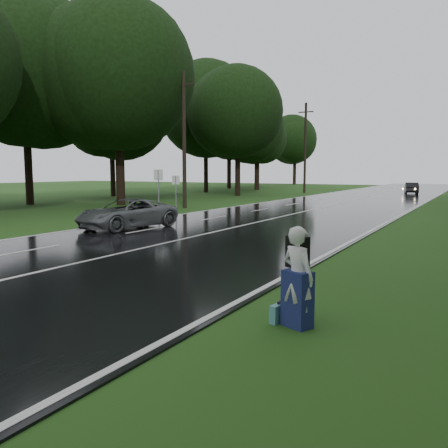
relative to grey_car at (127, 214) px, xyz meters
The scene contains 14 objects.
ground 9.15m from the grey_car, 62.96° to the right, with size 160.00×160.00×0.00m, color #224915.
road 12.60m from the grey_car, 70.75° to the left, with size 12.00×140.00×0.04m, color black.
lane_center 12.59m from the grey_car, 70.75° to the left, with size 0.12×140.00×0.01m, color silver.
grey_car is the anchor object (origin of this frame).
far_car 40.61m from the grey_car, 80.07° to the left, with size 1.34×3.85×1.27m, color black.
hitchhiker 14.40m from the grey_car, 37.21° to the right, with size 0.75×0.73×1.74m.
suitcase 14.07m from the grey_car, 37.83° to the right, with size 0.13×0.46×0.33m, color teal.
utility_pole_mid 11.89m from the grey_car, 111.52° to the left, with size 1.80×0.28×9.53m, color black, non-canonical shape.
utility_pole_far 36.38m from the grey_car, 96.87° to the left, with size 1.80×0.28×10.48m, color black, non-canonical shape.
road_sign_a 7.08m from the grey_car, 115.69° to the left, with size 0.65×0.10×2.73m, color white, non-canonical shape.
road_sign_b 8.73m from the grey_car, 110.54° to the left, with size 0.56×0.10×2.35m, color white, non-canonical shape.
tree_left_d 15.09m from the grey_car, 133.11° to the left, with size 10.66×10.66×16.66m, color black, non-canonical shape.
tree_left_e 28.27m from the grey_car, 107.46° to the left, with size 9.73×9.73×15.21m, color black, non-canonical shape.
tree_left_f 43.50m from the grey_car, 107.56° to the left, with size 9.08×9.08×14.18m, color black, non-canonical shape.
Camera 1 is at (9.98, -7.85, 2.67)m, focal length 36.78 mm.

